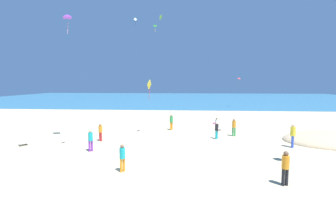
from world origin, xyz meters
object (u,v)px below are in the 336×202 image
person_5 (91,139)px  kite_purple (67,16)px  person_6 (122,156)px  kite_lime (161,17)px  person_3 (285,166)px  beach_chair_mid_beach (218,128)px  kite_red (239,78)px  person_4 (293,134)px  kite_green (155,26)px  person_8 (100,131)px  person_1 (171,121)px  beach_chair_far_left (23,142)px  person_0 (216,122)px  person_2 (234,126)px  person_7 (217,129)px  kite_yellow (149,85)px  kite_white (135,20)px

person_5 → kite_purple: kite_purple is taller
person_6 → kite_lime: kite_lime is taller
person_5 → person_3: bearing=-151.7°
beach_chair_mid_beach → kite_red: 22.87m
person_3 → person_4: size_ratio=0.93×
kite_green → person_6: bearing=-88.8°
person_5 → beach_chair_mid_beach: bearing=-92.0°
person_8 → kite_red: kite_red is taller
person_1 → kite_purple: 12.88m
beach_chair_mid_beach → person_6: size_ratio=0.45×
kite_green → kite_purple: bearing=-116.6°
person_5 → beach_chair_far_left: bearing=39.6°
kite_green → person_0: bearing=-19.4°
kite_green → kite_red: size_ratio=0.67×
person_0 → kite_green: 13.89m
beach_chair_mid_beach → person_2: (1.02, -2.49, 0.67)m
person_2 → person_7: bearing=-40.7°
person_2 → person_4: size_ratio=0.90×
beach_chair_far_left → kite_green: kite_green is taller
person_8 → kite_purple: 9.35m
kite_red → kite_yellow: (-13.65, -23.15, -1.05)m
person_0 → person_1: bearing=51.7°
kite_green → kite_red: kite_green is taller
person_1 → person_4: person_4 is taller
person_1 → person_7: person_1 is taller
person_4 → kite_white: 28.35m
person_2 → kite_red: (6.05, 23.58, 4.65)m
person_4 → kite_red: size_ratio=1.28×
person_2 → person_3: 9.59m
person_4 → person_7: size_ratio=1.22×
person_8 → kite_lime: (2.75, 21.94, 15.12)m
person_7 → person_8: (-9.51, -1.36, 0.01)m
kite_purple → kite_yellow: size_ratio=0.82×
person_0 → person_1: person_1 is taller
person_5 → person_7: bearing=-106.0°
person_0 → person_6: size_ratio=0.49×
beach_chair_far_left → person_2: 17.06m
person_4 → person_6: size_ratio=1.17×
person_1 → person_6: 10.96m
person_2 → person_8: (-11.18, -2.46, -0.07)m
person_7 → kite_red: 26.29m
kite_yellow → kite_white: kite_white is taller
person_1 → kite_lime: bearing=-39.3°
person_2 → person_6: size_ratio=1.05×
beach_chair_far_left → person_5: person_5 is taller
person_8 → kite_yellow: (3.58, 2.89, 3.67)m
beach_chair_far_left → person_7: size_ratio=0.60×
beach_chair_far_left → kite_red: (22.60, 27.69, 5.30)m
person_1 → person_5: 9.04m
person_2 → person_6: (-7.70, -8.53, -0.05)m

